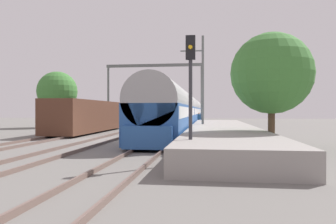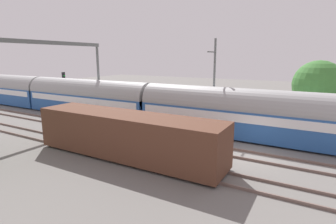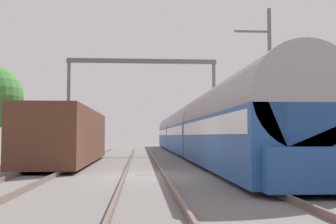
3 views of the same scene
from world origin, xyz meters
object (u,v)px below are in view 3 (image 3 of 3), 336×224
(passenger_train, at_px, (190,130))
(catenary_gantry, at_px, (142,86))
(freight_car, at_px, (68,137))
(person_crossing, at_px, (208,141))
(railway_signal_far, at_px, (203,121))

(passenger_train, height_order, catenary_gantry, catenary_gantry)
(passenger_train, relative_size, freight_car, 3.78)
(passenger_train, bearing_deg, catenary_gantry, 177.03)
(person_crossing, relative_size, railway_signal_far, 0.38)
(person_crossing, distance_m, railway_signal_far, 5.16)
(railway_signal_far, relative_size, catenary_gantry, 0.36)
(person_crossing, bearing_deg, passenger_train, 31.21)
(passenger_train, xyz_separation_m, railway_signal_far, (1.92, 6.06, 0.94))
(catenary_gantry, bearing_deg, freight_car, -108.55)
(passenger_train, distance_m, person_crossing, 2.26)
(person_crossing, bearing_deg, catenary_gantry, 3.96)
(freight_car, distance_m, catenary_gantry, 13.19)
(passenger_train, xyz_separation_m, freight_car, (-7.96, -11.66, -0.50))
(person_crossing, height_order, railway_signal_far, railway_signal_far)
(railway_signal_far, bearing_deg, person_crossing, -93.52)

